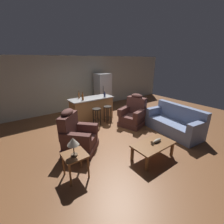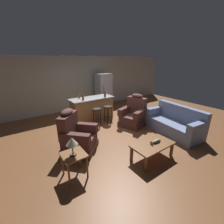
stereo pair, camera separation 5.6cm
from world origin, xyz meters
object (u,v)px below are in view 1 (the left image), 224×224
(bottle_tall_green, at_px, (79,95))
(bar_stool_right, at_px, (108,111))
(bottle_short_amber, at_px, (83,97))
(bottle_wine_dark, at_px, (105,95))
(end_table, at_px, (75,158))
(kitchen_island, at_px, (92,109))
(table_lamp, at_px, (73,142))
(refrigerator, at_px, (103,91))
(recliner_near_lamp, at_px, (77,136))
(recliner_near_island, at_px, (133,114))
(couch, at_px, (174,123))
(fish_figurine, at_px, (156,141))
(bar_stool_left, at_px, (97,114))
(coffee_table, at_px, (153,146))

(bottle_tall_green, bearing_deg, bar_stool_right, -48.17)
(bottle_short_amber, relative_size, bottle_wine_dark, 1.35)
(bottle_wine_dark, bearing_deg, end_table, -133.77)
(kitchen_island, relative_size, bottle_tall_green, 6.07)
(table_lamp, relative_size, refrigerator, 0.23)
(end_table, xyz_separation_m, kitchen_island, (1.89, 2.71, 0.02))
(recliner_near_lamp, relative_size, bottle_short_amber, 3.83)
(recliner_near_island, xyz_separation_m, refrigerator, (0.28, 2.61, 0.46))
(recliner_near_lamp, height_order, bar_stool_right, recliner_near_lamp)
(couch, height_order, end_table, couch)
(refrigerator, bearing_deg, fish_figurine, -105.50)
(table_lamp, distance_m, bar_stool_left, 2.79)
(recliner_near_island, height_order, bottle_short_amber, bottle_short_amber)
(recliner_near_lamp, height_order, end_table, recliner_near_lamp)
(couch, xyz_separation_m, bottle_tall_green, (-2.18, 2.97, 0.72))
(bottle_wine_dark, bearing_deg, refrigerator, 60.18)
(end_table, height_order, bottle_short_amber, bottle_short_amber)
(bottle_short_amber, bearing_deg, refrigerator, 36.94)
(fish_figurine, bearing_deg, refrigerator, 74.50)
(table_lamp, distance_m, bottle_tall_green, 3.35)
(bar_stool_left, distance_m, bar_stool_right, 0.50)
(coffee_table, xyz_separation_m, bar_stool_left, (-0.11, 2.63, 0.11))
(recliner_near_island, relative_size, refrigerator, 0.68)
(coffee_table, xyz_separation_m, end_table, (-1.87, 0.55, 0.10))
(end_table, xyz_separation_m, bottle_tall_green, (1.47, 2.97, 0.60))
(couch, xyz_separation_m, bar_stool_right, (-1.39, 2.09, 0.13))
(recliner_near_island, distance_m, bar_stool_left, 1.41)
(bottle_tall_green, height_order, bottle_short_amber, bottle_short_amber)
(couch, distance_m, refrigerator, 3.98)
(recliner_near_island, bearing_deg, couch, 100.34)
(couch, relative_size, table_lamp, 4.82)
(kitchen_island, bearing_deg, bottle_short_amber, -164.45)
(coffee_table, bearing_deg, refrigerator, 73.24)
(recliner_near_island, xyz_separation_m, bottle_short_amber, (-1.48, 1.29, 0.65))
(recliner_near_island, height_order, end_table, recliner_near_island)
(bar_stool_right, bearing_deg, kitchen_island, 120.23)
(bar_stool_right, bearing_deg, refrigerator, 62.46)
(couch, distance_m, end_table, 3.64)
(fish_figurine, relative_size, bottle_tall_green, 1.15)
(recliner_near_island, relative_size, end_table, 2.14)
(kitchen_island, distance_m, bottle_short_amber, 0.74)
(table_lamp, relative_size, bar_stool_left, 0.60)
(coffee_table, bearing_deg, bottle_short_amber, 97.52)
(recliner_near_lamp, xyz_separation_m, bottle_short_amber, (1.00, 1.65, 0.65))
(recliner_near_lamp, xyz_separation_m, kitchen_island, (1.43, 1.78, 0.06))
(table_lamp, xyz_separation_m, bottle_wine_dark, (2.43, 2.54, 0.17))
(bottle_tall_green, bearing_deg, bar_stool_left, -71.85)
(fish_figurine, xyz_separation_m, recliner_near_lamp, (-1.52, 1.49, -0.04))
(couch, relative_size, refrigerator, 1.12)
(table_lamp, xyz_separation_m, bottle_tall_green, (1.48, 3.00, 0.19))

